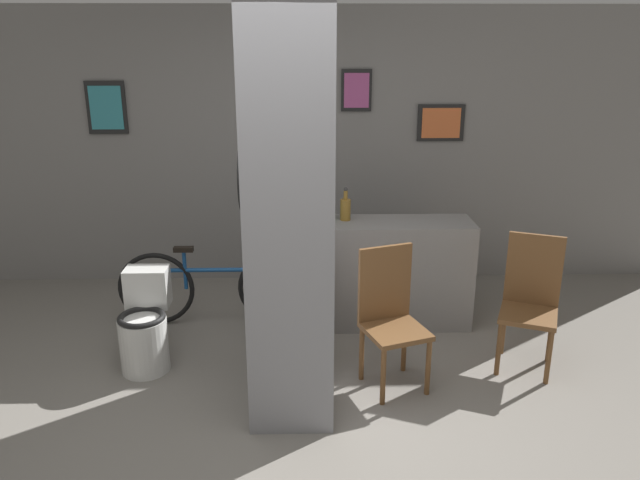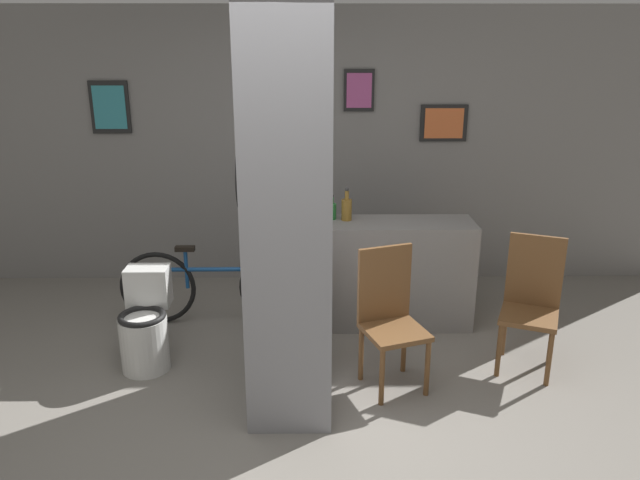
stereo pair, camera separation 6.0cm
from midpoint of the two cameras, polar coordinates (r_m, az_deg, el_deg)
name	(u,v)px [view 2 (the right image)]	position (r m, az deg, el deg)	size (l,w,h in m)	color
ground_plane	(270,434)	(4.05, -4.16, -17.25)	(14.00, 14.00, 0.00)	slate
wall_back	(284,149)	(6.01, -2.99, 8.33)	(8.00, 0.09, 2.60)	gray
pillar_center	(289,208)	(3.96, -2.40, 2.96)	(0.55, 1.08, 2.60)	gray
counter_shelf	(386,273)	(5.24, 6.39, -3.04)	(1.42, 0.44, 0.90)	gray
toilet	(145,327)	(4.78, -15.33, -7.65)	(0.35, 0.51, 0.71)	silver
chair_near_pillar	(390,314)	(4.33, 6.80, -6.74)	(0.50, 0.50, 0.98)	brown
chair_by_doorway	(531,300)	(4.78, 19.09, -5.18)	(0.51, 0.51, 0.98)	brown
bicycle	(218,286)	(5.31, -9.01, -4.17)	(1.64, 0.42, 0.69)	black
bottle_tall	(347,208)	(5.09, 2.79, 2.92)	(0.09, 0.09, 0.28)	olive
bottle_short	(332,210)	(5.12, 1.42, 2.75)	(0.08, 0.08, 0.21)	#267233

